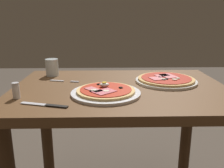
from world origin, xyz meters
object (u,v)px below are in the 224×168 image
pizza_across_left (166,80)px  water_glass_near (52,68)px  fork (62,81)px  knife (47,105)px  pizza_foreground (106,92)px  salt_shaker (16,91)px  dining_table (120,112)px

pizza_across_left → water_glass_near: size_ratio=3.27×
pizza_across_left → fork: pizza_across_left is taller
knife → water_glass_near: bearing=99.6°
pizza_foreground → water_glass_near: size_ratio=3.17×
pizza_foreground → salt_shaker: 0.37m
pizza_foreground → fork: (-0.23, 0.22, -0.01)m
salt_shaker → knife: bearing=-32.4°
pizza_foreground → fork: bearing=135.4°
fork → salt_shaker: (-0.14, -0.27, 0.03)m
pizza_across_left → salt_shaker: salt_shaker is taller
pizza_across_left → water_glass_near: water_glass_near is taller
pizza_across_left → fork: (-0.54, 0.03, -0.01)m
salt_shaker → pizza_across_left: bearing=19.2°
water_glass_near → salt_shaker: water_glass_near is taller
pizza_across_left → water_glass_near: bearing=165.2°
dining_table → pizza_foreground: size_ratio=3.41×
fork → salt_shaker: size_ratio=2.34×
pizza_foreground → water_glass_near: (-0.31, 0.36, 0.03)m
dining_table → knife: 0.41m
pizza_foreground → salt_shaker: (-0.37, -0.04, 0.02)m
dining_table → pizza_foreground: 0.20m
knife → salt_shaker: size_ratio=2.87×
water_glass_near → fork: 0.16m
fork → pizza_across_left: bearing=-3.0°
pizza_foreground → knife: 0.26m
dining_table → pizza_foreground: (-0.07, -0.12, 0.15)m
pizza_foreground → salt_shaker: bearing=-173.6°
water_glass_near → knife: 0.50m
pizza_foreground → pizza_across_left: 0.37m
pizza_foreground → pizza_across_left: bearing=32.1°
knife → pizza_foreground: bearing=31.3°
water_glass_near → knife: bearing=-80.4°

